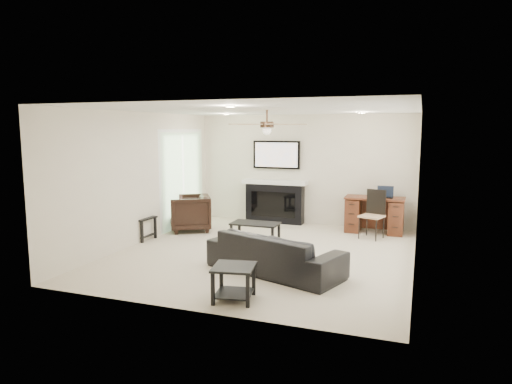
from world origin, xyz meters
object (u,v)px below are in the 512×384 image
(sofa, at_px, (275,253))
(armchair, at_px, (190,213))
(coffee_table, at_px, (255,233))
(fireplace_unit, at_px, (275,182))
(desk, at_px, (374,215))

(sofa, height_order, armchair, armchair)
(armchair, height_order, coffee_table, armchair)
(sofa, bearing_deg, fireplace_unit, -53.38)
(armchair, bearing_deg, coffee_table, 41.10)
(fireplace_unit, relative_size, desk, 1.57)
(sofa, relative_size, coffee_table, 2.35)
(coffee_table, relative_size, desk, 0.74)
(sofa, relative_size, desk, 1.73)
(coffee_table, height_order, fireplace_unit, fireplace_unit)
(fireplace_unit, distance_m, desk, 2.38)
(sofa, distance_m, desk, 3.50)
(coffee_table, relative_size, fireplace_unit, 0.47)
(armchair, relative_size, fireplace_unit, 0.44)
(armchair, relative_size, coffee_table, 0.94)
(armchair, distance_m, desk, 3.92)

